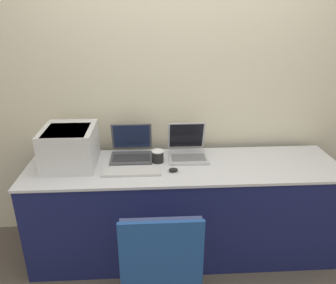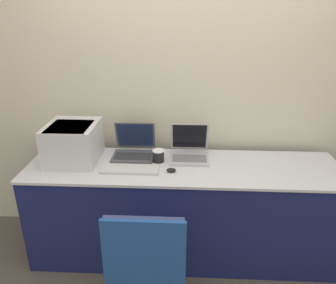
# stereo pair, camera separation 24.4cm
# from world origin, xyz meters

# --- Properties ---
(ground_plane) EXTENTS (14.00, 14.00, 0.00)m
(ground_plane) POSITION_xyz_m (0.00, 0.00, 0.00)
(ground_plane) COLOR brown
(wall_back) EXTENTS (8.00, 0.05, 2.60)m
(wall_back) POSITION_xyz_m (0.00, 0.72, 1.30)
(wall_back) COLOR beige
(wall_back) RESTS_ON ground_plane
(table) EXTENTS (2.38, 0.63, 0.79)m
(table) POSITION_xyz_m (0.00, 0.31, 0.40)
(table) COLOR #191E51
(table) RESTS_ON ground_plane
(printer) EXTENTS (0.38, 0.42, 0.29)m
(printer) POSITION_xyz_m (-0.86, 0.37, 0.95)
(printer) COLOR silver
(printer) RESTS_ON table
(laptop_left) EXTENTS (0.33, 0.31, 0.25)m
(laptop_left) POSITION_xyz_m (-0.41, 0.49, 0.85)
(laptop_left) COLOR #4C4C51
(laptop_left) RESTS_ON table
(laptop_right) EXTENTS (0.30, 0.32, 0.26)m
(laptop_right) POSITION_xyz_m (0.04, 0.47, 0.85)
(laptop_right) COLOR #B7B7BC
(laptop_right) RESTS_ON table
(external_keyboard) EXTENTS (0.42, 0.15, 0.02)m
(external_keyboard) POSITION_xyz_m (-0.39, 0.21, 0.80)
(external_keyboard) COLOR silver
(external_keyboard) RESTS_ON table
(coffee_cup) EXTENTS (0.09, 0.09, 0.09)m
(coffee_cup) POSITION_xyz_m (-0.20, 0.37, 0.84)
(coffee_cup) COLOR black
(coffee_cup) RESTS_ON table
(mouse) EXTENTS (0.07, 0.04, 0.03)m
(mouse) POSITION_xyz_m (-0.09, 0.20, 0.81)
(mouse) COLOR black
(mouse) RESTS_ON table
(chair) EXTENTS (0.45, 0.48, 0.90)m
(chair) POSITION_xyz_m (-0.21, -0.42, 0.55)
(chair) COLOR navy
(chair) RESTS_ON ground_plane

